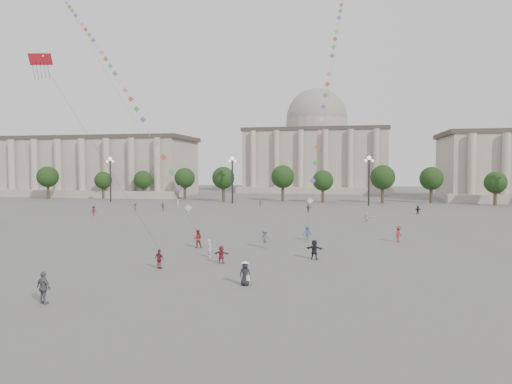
# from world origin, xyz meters

# --- Properties ---
(ground) EXTENTS (360.00, 360.00, 0.00)m
(ground) POSITION_xyz_m (0.00, 0.00, 0.00)
(ground) COLOR #595754
(ground) RESTS_ON ground
(hall_west) EXTENTS (84.00, 26.22, 17.20)m
(hall_west) POSITION_xyz_m (-75.00, 93.89, 8.43)
(hall_west) COLOR #AB9D8F
(hall_west) RESTS_ON ground
(hall_central) EXTENTS (48.30, 34.30, 35.50)m
(hall_central) POSITION_xyz_m (0.00, 129.22, 14.23)
(hall_central) COLOR #AB9D8F
(hall_central) RESTS_ON ground
(tree_row) EXTENTS (137.12, 5.12, 8.00)m
(tree_row) POSITION_xyz_m (0.00, 78.00, 5.39)
(tree_row) COLOR #3C2E1E
(tree_row) RESTS_ON ground
(lamp_post_far_west) EXTENTS (2.00, 0.90, 10.65)m
(lamp_post_far_west) POSITION_xyz_m (-45.00, 70.00, 7.35)
(lamp_post_far_west) COLOR #262628
(lamp_post_far_west) RESTS_ON ground
(lamp_post_mid_west) EXTENTS (2.00, 0.90, 10.65)m
(lamp_post_mid_west) POSITION_xyz_m (-15.00, 70.00, 7.35)
(lamp_post_mid_west) COLOR #262628
(lamp_post_mid_west) RESTS_ON ground
(lamp_post_mid_east) EXTENTS (2.00, 0.90, 10.65)m
(lamp_post_mid_east) POSITION_xyz_m (15.00, 70.00, 7.35)
(lamp_post_mid_east) COLOR #262628
(lamp_post_mid_east) RESTS_ON ground
(person_crowd_0) EXTENTS (1.11, 0.63, 1.79)m
(person_crowd_0) POSITION_xyz_m (2.77, 64.96, 0.90)
(person_crowd_0) COLOR navy
(person_crowd_0) RESTS_ON ground
(person_crowd_2) EXTENTS (1.03, 1.28, 1.73)m
(person_crowd_2) POSITION_xyz_m (-31.26, 39.40, 0.86)
(person_crowd_2) COLOR maroon
(person_crowd_2) RESTS_ON ground
(person_crowd_3) EXTENTS (1.67, 0.80, 1.73)m
(person_crowd_3) POSITION_xyz_m (7.49, 9.92, 0.87)
(person_crowd_3) COLOR #222328
(person_crowd_3) RESTS_ON ground
(person_crowd_4) EXTENTS (1.53, 1.25, 1.64)m
(person_crowd_4) POSITION_xyz_m (-7.37, 63.46, 0.82)
(person_crowd_4) COLOR #B2B3AE
(person_crowd_4) RESTS_ON ground
(person_crowd_6) EXTENTS (1.35, 0.93, 1.92)m
(person_crowd_6) POSITION_xyz_m (2.25, 14.67, 0.96)
(person_crowd_6) COLOR slate
(person_crowd_6) RESTS_ON ground
(person_crowd_7) EXTENTS (1.45, 0.82, 1.49)m
(person_crowd_7) POSITION_xyz_m (13.20, 38.23, 0.74)
(person_crowd_7) COLOR silver
(person_crowd_7) RESTS_ON ground
(person_crowd_8) EXTENTS (1.12, 1.29, 1.72)m
(person_crowd_8) POSITION_xyz_m (15.82, 21.14, 0.86)
(person_crowd_8) COLOR maroon
(person_crowd_8) RESTS_ON ground
(person_crowd_9) EXTENTS (1.37, 1.15, 1.48)m
(person_crowd_9) POSITION_xyz_m (22.51, 52.93, 0.74)
(person_crowd_9) COLOR black
(person_crowd_9) RESTS_ON ground
(person_crowd_10) EXTENTS (0.67, 0.74, 1.71)m
(person_crowd_10) POSITION_xyz_m (-22.94, 56.69, 0.85)
(person_crowd_10) COLOR silver
(person_crowd_10) RESTS_ON ground
(person_crowd_12) EXTENTS (1.28, 1.32, 1.51)m
(person_crowd_12) POSITION_xyz_m (3.50, 53.16, 0.75)
(person_crowd_12) COLOR #5B5A5F
(person_crowd_12) RESTS_ON ground
(person_crowd_13) EXTENTS (0.64, 0.71, 1.62)m
(person_crowd_13) POSITION_xyz_m (-1.83, 9.13, 0.81)
(person_crowd_13) COLOR silver
(person_crowd_13) RESTS_ON ground
(person_crowd_16) EXTENTS (0.98, 0.53, 1.58)m
(person_crowd_16) POSITION_xyz_m (-23.43, 50.08, 0.79)
(person_crowd_16) COLOR slate
(person_crowd_16) RESTS_ON ground
(person_crowd_17) EXTENTS (0.96, 1.23, 1.68)m
(person_crowd_17) POSITION_xyz_m (-27.26, 46.68, 0.84)
(person_crowd_17) COLOR #963629
(person_crowd_17) RESTS_ON ground
(tourist_0) EXTENTS (0.99, 0.67, 1.56)m
(tourist_0) POSITION_xyz_m (-4.37, 3.81, 0.78)
(tourist_0) COLOR maroon
(tourist_0) RESTS_ON ground
(tourist_2) EXTENTS (1.41, 0.49, 1.50)m
(tourist_2) POSITION_xyz_m (-0.07, 6.70, 0.75)
(tourist_2) COLOR maroon
(tourist_2) RESTS_ON ground
(tourist_3) EXTENTS (1.22, 0.79, 1.93)m
(tourist_3) POSITION_xyz_m (-7.27, -6.38, 0.97)
(tourist_3) COLOR slate
(tourist_3) RESTS_ON ground
(kite_flyer_0) EXTENTS (1.08, 0.96, 1.84)m
(kite_flyer_0) POSITION_xyz_m (-4.42, 13.53, 0.92)
(kite_flyer_0) COLOR maroon
(kite_flyer_0) RESTS_ON ground
(kite_flyer_1) EXTENTS (1.19, 1.00, 1.61)m
(kite_flyer_1) POSITION_xyz_m (6.01, 20.48, 0.80)
(kite_flyer_1) COLOR #364E79
(kite_flyer_1) RESTS_ON ground
(hat_person) EXTENTS (0.80, 0.60, 1.69)m
(hat_person) POSITION_xyz_m (3.46, 0.05, 0.85)
(hat_person) COLOR black
(hat_person) RESTS_ON ground
(dragon_kite) EXTENTS (8.28, 3.26, 22.75)m
(dragon_kite) POSITION_xyz_m (-18.45, 9.33, 17.53)
(dragon_kite) COLOR red
(dragon_kite) RESTS_ON ground
(kite_train_west) EXTENTS (35.56, 32.66, 61.78)m
(kite_train_west) POSITION_xyz_m (-23.21, 31.03, 22.02)
(kite_train_west) COLOR #3F3F3F
(kite_train_west) RESTS_ON ground
(kite_train_mid) EXTENTS (5.17, 42.74, 65.04)m
(kite_train_mid) POSITION_xyz_m (8.37, 43.25, 27.89)
(kite_train_mid) COLOR #3F3F3F
(kite_train_mid) RESTS_ON ground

